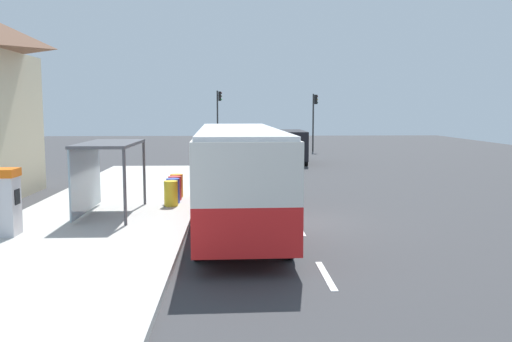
{
  "coord_description": "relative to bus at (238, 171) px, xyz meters",
  "views": [
    {
      "loc": [
        -1.89,
        -18.08,
        3.82
      ],
      "look_at": [
        -1.0,
        2.19,
        1.5
      ],
      "focal_mm": 38.19,
      "sensor_mm": 36.0,
      "label": 1
    }
  ],
  "objects": [
    {
      "name": "ground_plane",
      "position": [
        1.71,
        14.79,
        -1.86
      ],
      "size": [
        56.0,
        92.0,
        0.04
      ],
      "primitive_type": "cube",
      "color": "#38383A"
    },
    {
      "name": "sidewalk_platform",
      "position": [
        -4.69,
        2.79,
        -1.75
      ],
      "size": [
        6.2,
        30.0,
        0.18
      ],
      "primitive_type": "cube",
      "color": "beige",
      "rests_on": "ground"
    },
    {
      "name": "lane_stripe_seg_0",
      "position": [
        1.96,
        -5.21,
        -1.84
      ],
      "size": [
        0.16,
        2.2,
        0.01
      ],
      "primitive_type": "cube",
      "color": "silver",
      "rests_on": "ground"
    },
    {
      "name": "lane_stripe_seg_1",
      "position": [
        1.96,
        -0.21,
        -1.84
      ],
      "size": [
        0.16,
        2.2,
        0.01
      ],
      "primitive_type": "cube",
      "color": "silver",
      "rests_on": "ground"
    },
    {
      "name": "lane_stripe_seg_2",
      "position": [
        1.96,
        4.79,
        -1.84
      ],
      "size": [
        0.16,
        2.2,
        0.01
      ],
      "primitive_type": "cube",
      "color": "silver",
      "rests_on": "ground"
    },
    {
      "name": "lane_stripe_seg_3",
      "position": [
        1.96,
        9.79,
        -1.84
      ],
      "size": [
        0.16,
        2.2,
        0.01
      ],
      "primitive_type": "cube",
      "color": "silver",
      "rests_on": "ground"
    },
    {
      "name": "lane_stripe_seg_4",
      "position": [
        1.96,
        14.79,
        -1.84
      ],
      "size": [
        0.16,
        2.2,
        0.01
      ],
      "primitive_type": "cube",
      "color": "silver",
      "rests_on": "ground"
    },
    {
      "name": "lane_stripe_seg_5",
      "position": [
        1.96,
        19.79,
        -1.84
      ],
      "size": [
        0.16,
        2.2,
        0.01
      ],
      "primitive_type": "cube",
      "color": "silver",
      "rests_on": "ground"
    },
    {
      "name": "lane_stripe_seg_6",
      "position": [
        1.96,
        24.79,
        -1.84
      ],
      "size": [
        0.16,
        2.2,
        0.01
      ],
      "primitive_type": "cube",
      "color": "silver",
      "rests_on": "ground"
    },
    {
      "name": "lane_stripe_seg_7",
      "position": [
        1.96,
        29.79,
        -1.84
      ],
      "size": [
        0.16,
        2.2,
        0.01
      ],
      "primitive_type": "cube",
      "color": "silver",
      "rests_on": "ground"
    },
    {
      "name": "bus",
      "position": [
        0.0,
        0.0,
        0.0
      ],
      "size": [
        2.77,
        11.07,
        3.21
      ],
      "color": "red",
      "rests_on": "ground"
    },
    {
      "name": "white_van",
      "position": [
        3.91,
        20.92,
        -0.5
      ],
      "size": [
        2.09,
        5.23,
        2.3
      ],
      "color": "black",
      "rests_on": "ground"
    },
    {
      "name": "sedan_near",
      "position": [
        4.01,
        36.06,
        -1.05
      ],
      "size": [
        1.87,
        4.41,
        1.52
      ],
      "color": "black",
      "rests_on": "ground"
    },
    {
      "name": "ticket_machine",
      "position": [
        -6.69,
        -1.52,
        -0.67
      ],
      "size": [
        0.66,
        0.76,
        1.94
      ],
      "color": "silver",
      "rests_on": "sidewalk_platform"
    },
    {
      "name": "recycling_bin_yellow",
      "position": [
        -2.49,
        3.06,
        -1.19
      ],
      "size": [
        0.52,
        0.52,
        0.95
      ],
      "primitive_type": "cylinder",
      "color": "yellow",
      "rests_on": "sidewalk_platform"
    },
    {
      "name": "recycling_bin_blue",
      "position": [
        -2.49,
        3.76,
        -1.19
      ],
      "size": [
        0.52,
        0.52,
        0.95
      ],
      "primitive_type": "cylinder",
      "color": "blue",
      "rests_on": "sidewalk_platform"
    },
    {
      "name": "recycling_bin_red",
      "position": [
        -2.49,
        4.46,
        -1.19
      ],
      "size": [
        0.52,
        0.52,
        0.95
      ],
      "primitive_type": "cylinder",
      "color": "red",
      "rests_on": "sidewalk_platform"
    },
    {
      "name": "recycling_bin_orange",
      "position": [
        -2.49,
        5.16,
        -1.19
      ],
      "size": [
        0.52,
        0.52,
        0.95
      ],
      "primitive_type": "cylinder",
      "color": "orange",
      "rests_on": "sidewalk_platform"
    },
    {
      "name": "traffic_light_near_side",
      "position": [
        7.21,
        31.47,
        1.58
      ],
      "size": [
        0.49,
        0.28,
        5.17
      ],
      "color": "#2D2D2D",
      "rests_on": "ground"
    },
    {
      "name": "traffic_light_far_side",
      "position": [
        -1.39,
        32.27,
        1.76
      ],
      "size": [
        0.49,
        0.28,
        5.46
      ],
      "color": "#2D2D2D",
      "rests_on": "ground"
    },
    {
      "name": "bus_shelter",
      "position": [
        -4.7,
        1.57,
        0.25
      ],
      "size": [
        1.8,
        4.0,
        2.5
      ],
      "color": "#4C4C51",
      "rests_on": "sidewalk_platform"
    }
  ]
}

